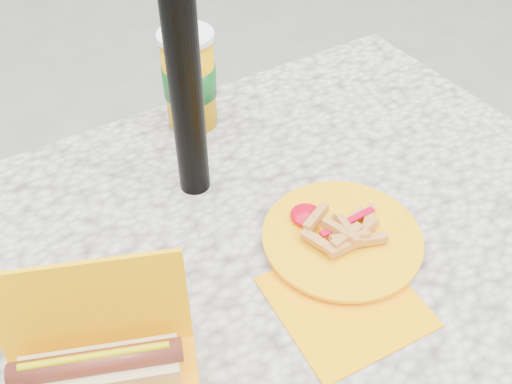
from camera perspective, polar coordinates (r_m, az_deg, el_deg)
picnic_table at (r=0.95m, az=-1.02°, el=-9.72°), size 1.20×0.80×0.75m
fries_plate at (r=0.86m, az=8.55°, el=-4.91°), size 0.28×0.31×0.04m
soda_cup at (r=1.05m, az=-6.67°, el=11.09°), size 0.10×0.10×0.18m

